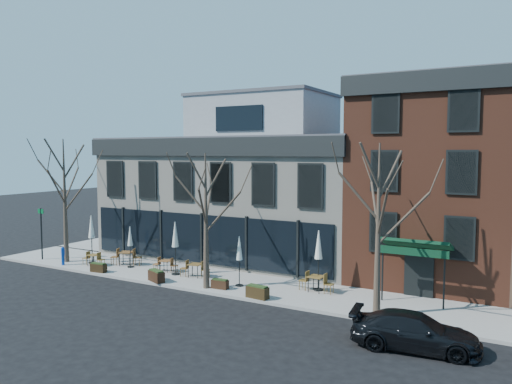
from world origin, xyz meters
The scene contains 25 objects.
ground centered at (0.00, 0.00, 0.00)m, with size 120.00×120.00×0.00m, color black.
sidewalk_front centered at (3.25, -2.15, 0.07)m, with size 33.50×4.70×0.15m, color gray.
sidewalk_side centered at (-11.25, 6.00, 0.07)m, with size 4.50×12.00×0.15m, color gray.
corner_building centered at (0.07, 5.07, 4.72)m, with size 18.39×10.39×11.10m.
red_brick_building centered at (13.00, 4.98, 5.64)m, with size 8.20×11.78×11.18m.
tree_corner centered at (-8.49, -3.20, 4.25)m, with size 3.93×3.98×7.92m.
tree_mid centered at (3.01, -3.90, 3.79)m, with size 3.50×3.55×7.04m.
tree_right centered at (12.01, -3.90, 4.02)m, with size 3.72×3.77×7.48m.
sign_pole centered at (-10.50, -3.50, 2.07)m, with size 0.50×0.10×3.40m.
parked_sedan centered at (14.16, -6.54, 0.67)m, with size 1.88×4.63×1.34m, color black.
call_box centered at (-7.89, -3.99, 0.77)m, with size 0.24×0.23×1.18m.
cafe_set_0 centered at (-6.15, -3.10, 0.58)m, with size 1.62×0.70×0.84m.
cafe_set_1 centered at (-4.43, -2.04, 0.68)m, with size 1.98×1.24×1.03m.
cafe_set_2 centered at (-1.16, -2.18, 0.58)m, with size 1.62×0.73×0.83m.
cafe_set_3 centered at (1.13, -2.36, 0.63)m, with size 1.80×0.84×0.93m.
cafe_set_5 centered at (8.29, -1.76, 0.66)m, with size 1.89×0.79×0.99m.
umbrella_0 centered at (-6.74, -2.68, 2.33)m, with size 0.49×0.49×3.09m.
umbrella_1 centered at (-3.76, -2.36, 1.95)m, with size 0.41×0.41×2.55m.
umbrella_2 centered at (-0.19, -2.44, 2.33)m, with size 0.49×0.49×3.09m.
umbrella_3 centered at (4.32, -2.75, 2.03)m, with size 0.43×0.43×2.67m.
umbrella_4 centered at (8.28, -1.46, 2.34)m, with size 0.50×0.50×3.11m.
planter_0 centered at (-4.55, -4.20, 0.42)m, with size 1.01×0.49×0.55m.
planter_1 centered at (-0.13, -4.20, 0.47)m, with size 1.23×0.86×0.64m.
planter_2 centered at (3.70, -3.68, 0.40)m, with size 0.93×0.42×0.51m.
planter_3 centered at (6.23, -4.20, 0.46)m, with size 1.17×0.57×0.63m.
Camera 1 is at (17.80, -24.95, 7.26)m, focal length 35.00 mm.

